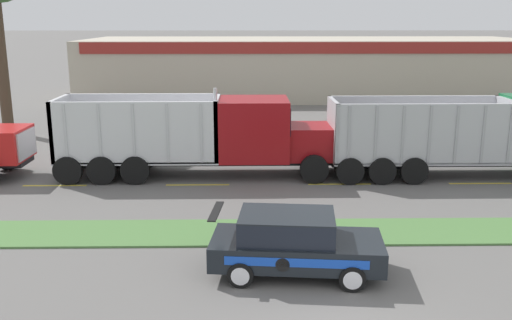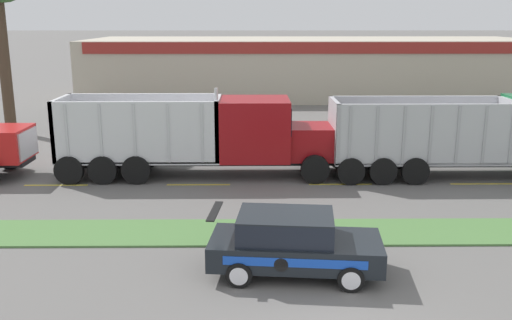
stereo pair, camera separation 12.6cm
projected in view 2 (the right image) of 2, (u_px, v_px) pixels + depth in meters
grass_verge at (307, 232)px, 16.74m from camera, size 120.00×2.10×0.06m
centre_line_3 at (56, 185)px, 21.56m from camera, size 2.40×0.14×0.01m
centre_line_4 at (199, 185)px, 21.61m from camera, size 2.40×0.14×0.01m
centre_line_5 at (340, 184)px, 21.66m from camera, size 2.40×0.14×0.01m
centre_line_6 at (482, 184)px, 21.72m from camera, size 2.40×0.14×0.01m
dump_truck_trail at (224, 137)px, 22.59m from camera, size 10.95×2.77×3.61m
rally_car at (292, 243)px, 13.93m from camera, size 4.33×2.25×1.57m
store_building_backdrop at (310, 67)px, 46.76m from camera, size 35.32×12.10×4.54m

